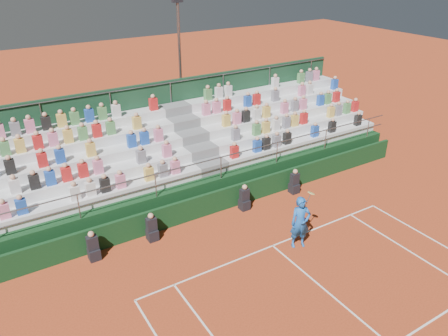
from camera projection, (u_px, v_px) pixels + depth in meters
ground at (273, 246)px, 16.44m from camera, size 90.00×90.00×0.00m
courtside_wall at (228, 198)px, 18.65m from camera, size 20.00×0.15×1.00m
line_officials at (203, 213)px, 17.64m from camera, size 9.65×0.40×1.19m
grandstand at (191, 158)px, 20.85m from camera, size 20.00×5.20×4.40m
tennis_player at (300, 222)px, 16.00m from camera, size 0.97×0.72×2.22m
floodlight_mast at (180, 56)px, 25.02m from camera, size 0.60×0.25×7.82m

